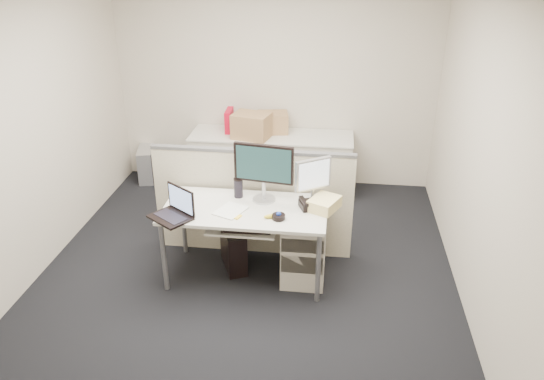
# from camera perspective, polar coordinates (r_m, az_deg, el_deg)

# --- Properties ---
(floor) EXTENTS (4.00, 4.50, 0.01)m
(floor) POSITION_cam_1_polar(r_m,az_deg,el_deg) (5.25, -2.74, -9.05)
(floor) COLOR black
(floor) RESTS_ON ground
(wall_back) EXTENTS (4.00, 0.02, 2.70)m
(wall_back) POSITION_cam_1_polar(r_m,az_deg,el_deg) (6.73, 0.30, 11.75)
(wall_back) COLOR #BEB1A2
(wall_back) RESTS_ON ground
(wall_front) EXTENTS (4.00, 0.02, 2.70)m
(wall_front) POSITION_cam_1_polar(r_m,az_deg,el_deg) (2.69, -11.61, -12.55)
(wall_front) COLOR #BEB1A2
(wall_front) RESTS_ON ground
(wall_left) EXTENTS (0.02, 4.50, 2.70)m
(wall_left) POSITION_cam_1_polar(r_m,az_deg,el_deg) (5.32, -24.90, 5.41)
(wall_left) COLOR #BEB1A2
(wall_left) RESTS_ON ground
(wall_right) EXTENTS (0.02, 4.50, 2.70)m
(wall_right) POSITION_cam_1_polar(r_m,az_deg,el_deg) (4.70, 21.73, 3.45)
(wall_right) COLOR #BEB1A2
(wall_right) RESTS_ON ground
(desk) EXTENTS (1.50, 0.75, 0.73)m
(desk) POSITION_cam_1_polar(r_m,az_deg,el_deg) (4.89, -2.90, -2.62)
(desk) COLOR beige
(desk) RESTS_ON floor
(keyboard_tray) EXTENTS (0.62, 0.32, 0.02)m
(keyboard_tray) POSITION_cam_1_polar(r_m,az_deg,el_deg) (4.76, -3.26, -4.12)
(keyboard_tray) COLOR beige
(keyboard_tray) RESTS_ON desk
(drawer_pedestal) EXTENTS (0.40, 0.55, 0.65)m
(drawer_pedestal) POSITION_cam_1_polar(r_m,az_deg,el_deg) (5.05, 3.47, -6.11)
(drawer_pedestal) COLOR #BCB6A2
(drawer_pedestal) RESTS_ON floor
(cubicle_partition) EXTENTS (2.00, 0.06, 1.10)m
(cubicle_partition) POSITION_cam_1_polar(r_m,az_deg,el_deg) (5.33, -2.06, -1.43)
(cubicle_partition) COLOR #A69D87
(cubicle_partition) RESTS_ON floor
(back_counter) EXTENTS (2.00, 0.60, 0.72)m
(back_counter) POSITION_cam_1_polar(r_m,az_deg,el_deg) (6.75, -0.05, 2.90)
(back_counter) COLOR #BCB6A2
(back_counter) RESTS_ON floor
(monitor_main) EXTENTS (0.58, 0.29, 0.56)m
(monitor_main) POSITION_cam_1_polar(r_m,az_deg,el_deg) (4.88, -0.89, 1.84)
(monitor_main) COLOR black
(monitor_main) RESTS_ON desk
(monitor_small) EXTENTS (0.40, 0.35, 0.44)m
(monitor_small) POSITION_cam_1_polar(r_m,az_deg,el_deg) (4.87, 4.41, 0.90)
(monitor_small) COLOR #B7B7BC
(monitor_small) RESTS_ON desk
(laptop) EXTENTS (0.44, 0.42, 0.27)m
(laptop) POSITION_cam_1_polar(r_m,az_deg,el_deg) (4.70, -11.00, -1.63)
(laptop) COLOR black
(laptop) RESTS_ON desk
(trackball) EXTENTS (0.15, 0.15, 0.04)m
(trackball) POSITION_cam_1_polar(r_m,az_deg,el_deg) (4.66, 0.72, -2.90)
(trackball) COLOR black
(trackball) RESTS_ON desk
(desk_phone) EXTENTS (0.25, 0.22, 0.06)m
(desk_phone) POSITION_cam_1_polar(r_m,az_deg,el_deg) (4.86, 4.22, -1.59)
(desk_phone) COLOR black
(desk_phone) RESTS_ON desk
(paper_stack) EXTENTS (0.32, 0.35, 0.01)m
(paper_stack) POSITION_cam_1_polar(r_m,az_deg,el_deg) (4.81, -4.49, -2.24)
(paper_stack) COLOR silver
(paper_stack) RESTS_ON desk
(sticky_pad) EXTENTS (0.10, 0.10, 0.01)m
(sticky_pad) POSITION_cam_1_polar(r_m,az_deg,el_deg) (4.71, -3.89, -2.86)
(sticky_pad) COLOR yellow
(sticky_pad) RESTS_ON desk
(travel_mug) EXTENTS (0.10, 0.10, 0.18)m
(travel_mug) POSITION_cam_1_polar(r_m,az_deg,el_deg) (5.03, -3.64, 0.19)
(travel_mug) COLOR black
(travel_mug) RESTS_ON desk
(banana) EXTENTS (0.18, 0.11, 0.04)m
(banana) POSITION_cam_1_polar(r_m,az_deg,el_deg) (4.69, 0.14, -2.78)
(banana) COLOR yellow
(banana) RESTS_ON desk
(cellphone) EXTENTS (0.06, 0.10, 0.01)m
(cellphone) POSITION_cam_1_polar(r_m,az_deg,el_deg) (5.02, -1.41, -0.89)
(cellphone) COLOR black
(cellphone) RESTS_ON desk
(manila_folders) EXTENTS (0.32, 0.35, 0.11)m
(manila_folders) POSITION_cam_1_polar(r_m,az_deg,el_deg) (4.84, 5.65, -1.48)
(manila_folders) COLOR #EEDE95
(manila_folders) RESTS_ON desk
(keyboard) EXTENTS (0.44, 0.18, 0.02)m
(keyboard) POSITION_cam_1_polar(r_m,az_deg,el_deg) (4.71, -2.75, -4.16)
(keyboard) COLOR black
(keyboard) RESTS_ON keyboard_tray
(pc_tower_desk) EXTENTS (0.34, 0.49, 0.42)m
(pc_tower_desk) POSITION_cam_1_polar(r_m,az_deg,el_deg) (5.26, -4.17, -6.19)
(pc_tower_desk) COLOR black
(pc_tower_desk) RESTS_ON floor
(pc_tower_spare_dark) EXTENTS (0.33, 0.48, 0.41)m
(pc_tower_spare_dark) POSITION_cam_1_polar(r_m,az_deg,el_deg) (7.21, -11.47, 2.60)
(pc_tower_spare_dark) COLOR black
(pc_tower_spare_dark) RESTS_ON floor
(pc_tower_spare_silver) EXTENTS (0.29, 0.49, 0.43)m
(pc_tower_spare_silver) POSITION_cam_1_polar(r_m,az_deg,el_deg) (7.29, -13.35, 2.74)
(pc_tower_spare_silver) COLOR #B7B7BC
(pc_tower_spare_silver) RESTS_ON floor
(cardboard_box_left) EXTENTS (0.49, 0.41, 0.32)m
(cardboard_box_left) POSITION_cam_1_polar(r_m,az_deg,el_deg) (6.48, -2.21, 6.83)
(cardboard_box_left) COLOR olive
(cardboard_box_left) RESTS_ON back_counter
(cardboard_box_right) EXTENTS (0.42, 0.35, 0.27)m
(cardboard_box_right) POSITION_cam_1_polar(r_m,az_deg,el_deg) (6.68, 0.08, 7.21)
(cardboard_box_right) COLOR olive
(cardboard_box_right) RESTS_ON back_counter
(red_binder) EXTENTS (0.09, 0.32, 0.29)m
(red_binder) POSITION_cam_1_polar(r_m,az_deg,el_deg) (6.74, -4.62, 7.41)
(red_binder) COLOR #BC0823
(red_binder) RESTS_ON back_counter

